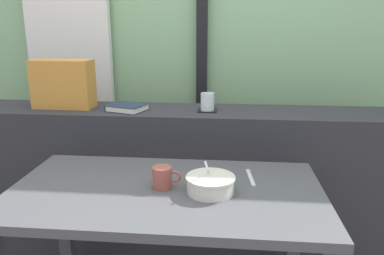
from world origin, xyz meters
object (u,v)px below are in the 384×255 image
at_px(coaster_square, 207,111).
at_px(throw_pillow, 63,84).
at_px(fork_utensil, 250,178).
at_px(breakfast_table, 166,213).
at_px(soup_bowl, 210,184).
at_px(closed_book, 127,108).
at_px(juice_glass, 207,103).
at_px(ceramic_mug, 163,177).

bearing_deg(coaster_square, throw_pillow, 178.77).
bearing_deg(coaster_square, fork_utensil, -66.75).
xyz_separation_m(breakfast_table, throw_pillow, (-0.66, 0.63, 0.41)).
bearing_deg(breakfast_table, soup_bowl, -6.13).
distance_m(coaster_square, closed_book, 0.43).
distance_m(breakfast_table, soup_bowl, 0.23).
relative_size(breakfast_table, fork_utensil, 7.16).
bearing_deg(soup_bowl, coaster_square, 94.35).
xyz_separation_m(closed_book, throw_pillow, (-0.36, 0.05, 0.11)).
height_order(throw_pillow, fork_utensil, throw_pillow).
relative_size(juice_glass, throw_pillow, 0.29).
relative_size(soup_bowl, ceramic_mug, 1.66).
xyz_separation_m(coaster_square, juice_glass, (0.00, 0.00, 0.04)).
height_order(coaster_square, soup_bowl, coaster_square).
height_order(juice_glass, fork_utensil, juice_glass).
height_order(coaster_square, closed_book, closed_book).
relative_size(coaster_square, closed_book, 0.44).
height_order(closed_book, fork_utensil, closed_book).
xyz_separation_m(soup_bowl, fork_utensil, (0.16, 0.15, -0.03)).
bearing_deg(soup_bowl, fork_utensil, 43.36).
bearing_deg(fork_utensil, ceramic_mug, -165.48).
bearing_deg(ceramic_mug, fork_utensil, 19.74).
xyz_separation_m(coaster_square, ceramic_mug, (-0.14, -0.61, -0.13)).
relative_size(throw_pillow, fork_utensil, 1.88).
distance_m(throw_pillow, soup_bowl, 1.09).
relative_size(breakfast_table, closed_book, 5.41).
relative_size(throw_pillow, soup_bowl, 1.71).
height_order(breakfast_table, throw_pillow, throw_pillow).
xyz_separation_m(breakfast_table, juice_glass, (0.13, 0.61, 0.32)).
distance_m(closed_book, soup_bowl, 0.78).
bearing_deg(closed_book, coaster_square, 4.02).
bearing_deg(fork_utensil, soup_bowl, -141.86).
bearing_deg(fork_utensil, coaster_square, 108.04).
xyz_separation_m(coaster_square, fork_utensil, (0.21, -0.48, -0.17)).
distance_m(juice_glass, fork_utensil, 0.57).
distance_m(coaster_square, ceramic_mug, 0.64).
bearing_deg(closed_book, soup_bowl, -51.76).
distance_m(throw_pillow, ceramic_mug, 0.94).
height_order(juice_glass, throw_pillow, throw_pillow).
relative_size(juice_glass, fork_utensil, 0.54).
bearing_deg(closed_book, fork_utensil, -35.50).
xyz_separation_m(coaster_square, soup_bowl, (0.05, -0.63, -0.14)).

